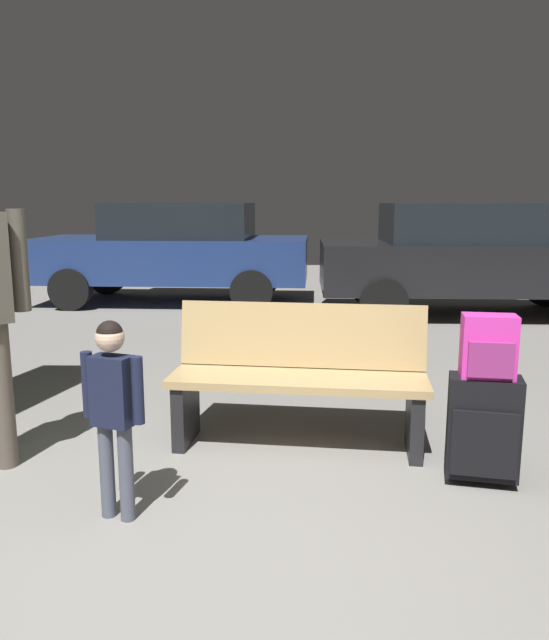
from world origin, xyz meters
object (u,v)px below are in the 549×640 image
bench (299,377)px  backpack_bright (489,347)px  parked_car_far (175,250)px  suitcase (483,428)px  parked_car_near (471,256)px  child (113,399)px

bench → backpack_bright: 1.19m
backpack_bright → parked_car_far: size_ratio=0.08×
suitcase → backpack_bright: (0.00, -0.00, 0.45)m
suitcase → parked_car_near: 5.44m
backpack_bright → bench: bearing=150.4°
bench → suitcase: bench is taller
bench → child: child is taller
child → parked_car_far: (-0.86, 6.68, 0.20)m
bench → child: bearing=-132.9°
bench → backpack_bright: bearing=-29.6°
bench → suitcase: bearing=-29.6°
parked_car_near → parked_car_far: bearing=166.0°
suitcase → parked_car_far: bearing=113.8°
bench → parked_car_far: parked_car_far is taller
bench → parked_car_near: parked_car_near is taller
bench → child: (-0.91, -0.98, 0.17)m
parked_car_near → bench: bearing=-117.5°
bench → parked_car_near: 5.27m
suitcase → parked_car_far: size_ratio=0.14×
suitcase → backpack_bright: backpack_bright is taller
suitcase → parked_car_far: parked_car_far is taller
backpack_bright → child: (-1.90, -0.41, -0.16)m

